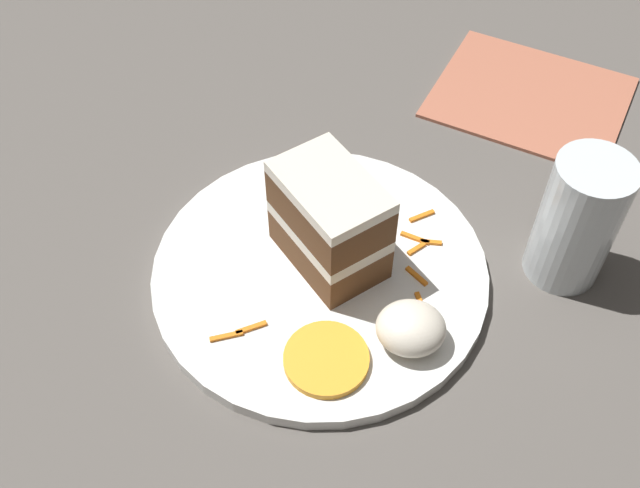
{
  "coord_description": "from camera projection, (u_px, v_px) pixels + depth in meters",
  "views": [
    {
      "loc": [
        -0.01,
        0.38,
        0.57
      ],
      "look_at": [
        0.02,
        -0.02,
        0.08
      ],
      "focal_mm": 42.0,
      "sensor_mm": 36.0,
      "label": 1
    }
  ],
  "objects": [
    {
      "name": "ground_plane",
      "position": [
        338.0,
        324.0,
        0.68
      ],
      "size": [
        6.0,
        6.0,
        0.0
      ],
      "primitive_type": "plane",
      "color": "#4C4742",
      "rests_on": "ground"
    },
    {
      "name": "dining_table",
      "position": [
        338.0,
        312.0,
        0.67
      ],
      "size": [
        1.36,
        1.04,
        0.04
      ],
      "primitive_type": "cube",
      "color": "#56514C",
      "rests_on": "ground"
    },
    {
      "name": "plate",
      "position": [
        320.0,
        272.0,
        0.66
      ],
      "size": [
        0.3,
        0.3,
        0.01
      ],
      "primitive_type": "cylinder",
      "color": "white",
      "rests_on": "dining_table"
    },
    {
      "name": "cake_slice",
      "position": [
        330.0,
        221.0,
        0.63
      ],
      "size": [
        0.11,
        0.12,
        0.09
      ],
      "rotation": [
        0.0,
        0.0,
        0.66
      ],
      "color": "brown",
      "rests_on": "plate"
    },
    {
      "name": "cream_dollop",
      "position": [
        411.0,
        328.0,
        0.6
      ],
      "size": [
        0.06,
        0.05,
        0.04
      ],
      "primitive_type": "ellipsoid",
      "color": "silver",
      "rests_on": "plate"
    },
    {
      "name": "orange_garnish",
      "position": [
        326.0,
        359.0,
        0.6
      ],
      "size": [
        0.07,
        0.07,
        0.01
      ],
      "primitive_type": "cylinder",
      "color": "orange",
      "rests_on": "plate"
    },
    {
      "name": "carrot_shreds_scatter",
      "position": [
        365.0,
        266.0,
        0.66
      ],
      "size": [
        0.19,
        0.17,
        0.0
      ],
      "color": "orange",
      "rests_on": "plate"
    },
    {
      "name": "drinking_glass",
      "position": [
        575.0,
        228.0,
        0.63
      ],
      "size": [
        0.07,
        0.07,
        0.13
      ],
      "color": "silver",
      "rests_on": "dining_table"
    },
    {
      "name": "menu_card",
      "position": [
        530.0,
        97.0,
        0.82
      ],
      "size": [
        0.25,
        0.24,
        0.0
      ],
      "primitive_type": "cube",
      "rotation": [
        0.0,
        0.0,
        4.32
      ],
      "color": "#B2664C",
      "rests_on": "dining_table"
    }
  ]
}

